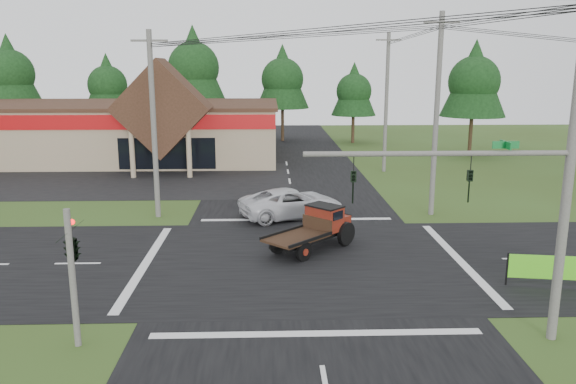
{
  "coord_description": "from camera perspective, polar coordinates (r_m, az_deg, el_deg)",
  "views": [
    {
      "loc": [
        -1.46,
        -23.75,
        8.49
      ],
      "look_at": [
        -0.56,
        4.44,
        2.2
      ],
      "focal_mm": 35.0,
      "sensor_mm": 36.0,
      "label": 1
    }
  ],
  "objects": [
    {
      "name": "utility_pole_nr",
      "position": [
        18.78,
        26.73,
        2.48
      ],
      "size": [
        2.0,
        0.3,
        11.0
      ],
      "color": "#595651",
      "rests_on": "ground"
    },
    {
      "name": "ground",
      "position": [
        25.27,
        1.6,
        -7.07
      ],
      "size": [
        120.0,
        120.0,
        0.0
      ],
      "primitive_type": "plane",
      "color": "#36491A",
      "rests_on": "ground"
    },
    {
      "name": "tree_row_b",
      "position": [
        68.34,
        -17.88,
        10.48
      ],
      "size": [
        5.6,
        5.6,
        10.1
      ],
      "color": "#332316",
      "rests_on": "ground"
    },
    {
      "name": "traffic_signal_corner",
      "position": [
        18.2,
        -21.19,
        -4.15
      ],
      "size": [
        0.53,
        2.48,
        4.4
      ],
      "color": "#595651",
      "rests_on": "ground"
    },
    {
      "name": "road_ew",
      "position": [
        25.26,
        1.6,
        -7.05
      ],
      "size": [
        120.0,
        12.0,
        0.02
      ],
      "primitive_type": "cube",
      "color": "black",
      "rests_on": "ground"
    },
    {
      "name": "white_pickup",
      "position": [
        32.38,
        0.35,
        -1.11
      ],
      "size": [
        6.57,
        4.76,
        1.66
      ],
      "primitive_type": "imported",
      "rotation": [
        0.0,
        0.0,
        1.95
      ],
      "color": "silver",
      "rests_on": "ground"
    },
    {
      "name": "cvs_building",
      "position": [
        55.48,
        -16.79,
        6.13
      ],
      "size": [
        30.4,
        18.2,
        9.19
      ],
      "color": "tan",
      "rests_on": "ground"
    },
    {
      "name": "roadside_banner",
      "position": [
        24.59,
        25.77,
        -7.26
      ],
      "size": [
        3.93,
        0.73,
        1.35
      ],
      "primitive_type": null,
      "rotation": [
        0.0,
        0.0,
        -0.16
      ],
      "color": "#51C81A",
      "rests_on": "ground"
    },
    {
      "name": "tree_row_c",
      "position": [
        65.31,
        -9.58,
        12.61
      ],
      "size": [
        7.28,
        7.28,
        13.13
      ],
      "color": "#332316",
      "rests_on": "ground"
    },
    {
      "name": "parking_apron",
      "position": [
        45.35,
        -17.85,
        1.19
      ],
      "size": [
        28.0,
        14.0,
        0.02
      ],
      "primitive_type": "cube",
      "color": "black",
      "rests_on": "ground"
    },
    {
      "name": "utility_pole_n",
      "position": [
        46.8,
        9.96,
        9.02
      ],
      "size": [
        2.0,
        0.3,
        11.2
      ],
      "color": "#595651",
      "rests_on": "ground"
    },
    {
      "name": "tree_side_ne",
      "position": [
        57.18,
        18.41,
        10.83
      ],
      "size": [
        6.16,
        6.16,
        11.11
      ],
      "color": "#332316",
      "rests_on": "ground"
    },
    {
      "name": "utility_pole_ne",
      "position": [
        33.23,
        14.85,
        7.67
      ],
      "size": [
        2.0,
        0.3,
        11.5
      ],
      "color": "#595651",
      "rests_on": "ground"
    },
    {
      "name": "antique_flatbed_truck",
      "position": [
        26.51,
        2.36,
        -3.8
      ],
      "size": [
        4.79,
        4.8,
        2.05
      ],
      "primitive_type": null,
      "rotation": [
        0.0,
        0.0,
        -0.78
      ],
      "color": "#5C1D0D",
      "rests_on": "ground"
    },
    {
      "name": "road_ns",
      "position": [
        25.26,
        1.6,
        -7.05
      ],
      "size": [
        12.0,
        120.0,
        0.02
      ],
      "primitive_type": "cube",
      "color": "black",
      "rests_on": "ground"
    },
    {
      "name": "utility_pole_nw",
      "position": [
        32.57,
        -13.5,
        6.76
      ],
      "size": [
        2.0,
        0.3,
        10.5
      ],
      "color": "#595651",
      "rests_on": "ground"
    },
    {
      "name": "tree_row_e",
      "position": [
        64.5,
        6.71,
        10.31
      ],
      "size": [
        5.04,
        5.04,
        9.09
      ],
      "color": "#332316",
      "rests_on": "ground"
    },
    {
      "name": "tree_row_d",
      "position": [
        65.78,
        -0.57,
        11.6
      ],
      "size": [
        6.16,
        6.16,
        11.11
      ],
      "color": "#332316",
      "rests_on": "ground"
    },
    {
      "name": "traffic_signal_mast",
      "position": [
        18.27,
        21.71,
        -1.2
      ],
      "size": [
        8.12,
        0.24,
        7.0
      ],
      "color": "#595651",
      "rests_on": "ground"
    },
    {
      "name": "tree_row_a",
      "position": [
        69.85,
        -26.46,
        10.93
      ],
      "size": [
        6.72,
        6.72,
        12.12
      ],
      "color": "#332316",
      "rests_on": "ground"
    }
  ]
}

